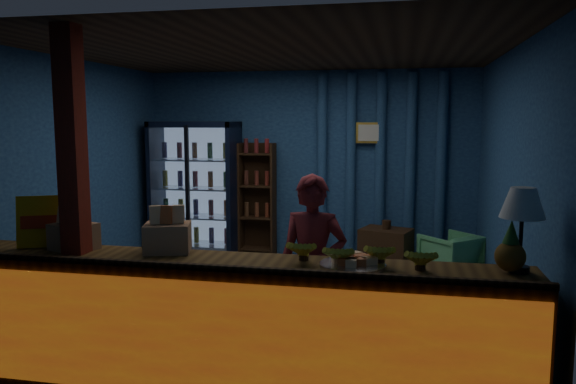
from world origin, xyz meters
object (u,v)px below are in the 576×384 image
green_chair (450,256)px  shopkeeper (312,269)px  pastry_tray (353,263)px  table_lamp (522,206)px

green_chair → shopkeeper: bearing=22.2°
green_chair → pastry_tray: size_ratio=1.34×
green_chair → table_lamp: size_ratio=1.09×
table_lamp → pastry_tray: bearing=-176.0°
shopkeeper → green_chair: bearing=68.2°
shopkeeper → pastry_tray: 0.74m
pastry_tray → green_chair: bearing=74.5°
shopkeeper → pastry_tray: (0.37, -0.60, 0.22)m
pastry_tray → table_lamp: size_ratio=0.81×
shopkeeper → pastry_tray: bearing=-55.0°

